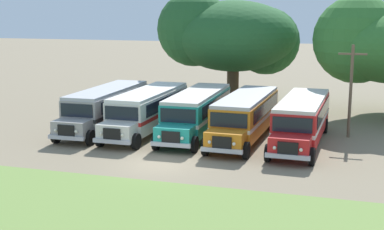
{
  "coord_description": "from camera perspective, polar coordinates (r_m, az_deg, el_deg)",
  "views": [
    {
      "loc": [
        10.08,
        -26.41,
        8.3
      ],
      "look_at": [
        0.0,
        6.13,
        1.6
      ],
      "focal_mm": 50.33,
      "sensor_mm": 36.0,
      "label": 1
    }
  ],
  "objects": [
    {
      "name": "parked_bus_slot_4",
      "position": [
        34.42,
        11.57,
        -0.36
      ],
      "size": [
        2.89,
        10.87,
        2.82
      ],
      "rotation": [
        0.0,
        0.0,
        -1.59
      ],
      "color": "red",
      "rests_on": "ground_plane"
    },
    {
      "name": "utility_pole",
      "position": [
        36.45,
        16.48,
        2.75
      ],
      "size": [
        1.8,
        0.2,
        6.09
      ],
      "color": "brown",
      "rests_on": "ground_plane"
    },
    {
      "name": "ground_plane",
      "position": [
        29.46,
        -3.55,
        -5.26
      ],
      "size": [
        220.0,
        220.0,
        0.0
      ],
      "primitive_type": "plane",
      "color": "#84755B"
    },
    {
      "name": "parked_bus_slot_0",
      "position": [
        38.48,
        -9.08,
        0.93
      ],
      "size": [
        2.85,
        10.86,
        2.82
      ],
      "rotation": [
        0.0,
        0.0,
        -1.55
      ],
      "color": "#9E9993",
      "rests_on": "ground_plane"
    },
    {
      "name": "broad_shade_tree",
      "position": [
        47.16,
        4.22,
        8.36
      ],
      "size": [
        11.96,
        11.33,
        9.85
      ],
      "color": "brown",
      "rests_on": "ground_plane"
    },
    {
      "name": "parked_bus_slot_1",
      "position": [
        37.16,
        -4.68,
        0.67
      ],
      "size": [
        2.71,
        10.84,
        2.82
      ],
      "rotation": [
        0.0,
        0.0,
        -1.57
      ],
      "color": "silver",
      "rests_on": "ground_plane"
    },
    {
      "name": "parked_bus_slot_3",
      "position": [
        35.14,
        5.69,
        0.04
      ],
      "size": [
        2.9,
        10.87,
        2.82
      ],
      "rotation": [
        0.0,
        0.0,
        -1.6
      ],
      "color": "orange",
      "rests_on": "ground_plane"
    },
    {
      "name": "foreground_grass_strip",
      "position": [
        23.06,
        -10.16,
        -10.14
      ],
      "size": [
        80.0,
        9.35,
        0.01
      ],
      "primitive_type": "cube",
      "color": "olive",
      "rests_on": "ground_plane"
    },
    {
      "name": "parked_bus_slot_2",
      "position": [
        36.31,
        0.53,
        0.46
      ],
      "size": [
        2.9,
        10.87,
        2.82
      ],
      "rotation": [
        0.0,
        0.0,
        -1.55
      ],
      "color": "teal",
      "rests_on": "ground_plane"
    }
  ]
}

